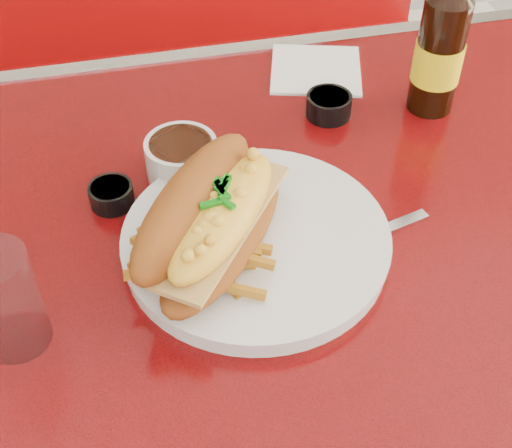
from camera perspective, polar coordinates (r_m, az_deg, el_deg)
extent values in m
cube|color=#BB0C0E|center=(0.87, 1.80, -1.02)|extent=(1.20, 0.80, 0.04)
cube|color=silver|center=(1.17, -3.20, 12.77)|extent=(1.22, 0.03, 0.04)
cylinder|color=silver|center=(1.17, 1.37, -14.08)|extent=(0.09, 0.09, 0.72)
cube|color=#93090A|center=(1.79, -4.85, 4.77)|extent=(1.20, 0.50, 0.45)
cylinder|color=silver|center=(0.82, 0.00, -1.48)|extent=(0.34, 0.34, 0.02)
cylinder|color=silver|center=(0.81, 0.00, -0.91)|extent=(0.35, 0.35, 0.00)
ellipsoid|color=#904917|center=(0.78, -2.61, -1.04)|extent=(0.21, 0.24, 0.05)
cube|color=tan|center=(0.76, -2.66, 0.01)|extent=(0.18, 0.21, 0.01)
ellipsoid|color=yellow|center=(0.75, -2.69, 0.73)|extent=(0.18, 0.21, 0.05)
ellipsoid|color=#904917|center=(0.76, -4.96, 1.62)|extent=(0.22, 0.25, 0.10)
cube|color=silver|center=(0.83, 3.61, 0.22)|extent=(0.04, 0.12, 0.00)
cube|color=silver|center=(0.88, 1.20, 3.31)|extent=(0.03, 0.03, 0.00)
cylinder|color=silver|center=(0.91, -5.96, 5.23)|extent=(0.11, 0.11, 0.05)
cylinder|color=black|center=(0.90, -6.06, 6.33)|extent=(0.09, 0.09, 0.01)
cylinder|color=black|center=(0.89, -11.49, 2.29)|extent=(0.07, 0.07, 0.03)
cylinder|color=#D8734E|center=(0.88, -11.59, 2.81)|extent=(0.06, 0.06, 0.01)
cylinder|color=black|center=(1.02, 5.84, 9.41)|extent=(0.08, 0.08, 0.03)
cylinder|color=#D8734E|center=(1.01, 5.89, 10.00)|extent=(0.07, 0.07, 0.01)
cylinder|color=black|center=(1.02, 14.40, 12.86)|extent=(0.08, 0.08, 0.16)
cylinder|color=yellow|center=(1.03, 14.32, 12.50)|extent=(0.09, 0.09, 0.06)
cylinder|color=#A6C1D5|center=(0.74, -19.44, -5.79)|extent=(0.07, 0.07, 0.12)
cube|color=silver|center=(0.82, 5.52, -2.55)|extent=(0.13, 0.05, 0.00)
cube|color=silver|center=(0.87, 11.41, -0.05)|extent=(0.08, 0.03, 0.01)
cube|color=white|center=(1.12, 4.81, 12.19)|extent=(0.17, 0.17, 0.00)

